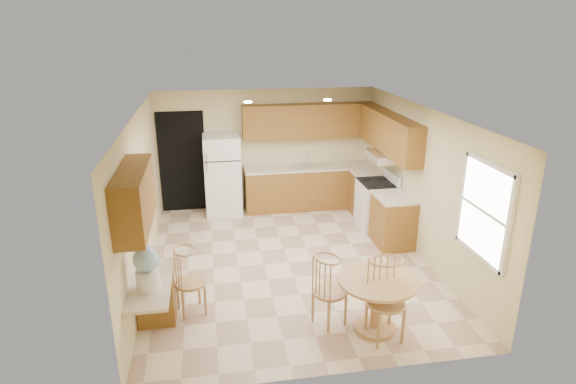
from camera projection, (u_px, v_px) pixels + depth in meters
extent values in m
plane|color=beige|center=(288.00, 262.00, 8.00)|extent=(5.50, 5.50, 0.00)
cube|color=white|center=(288.00, 113.00, 7.16)|extent=(4.50, 5.50, 0.02)
cube|color=beige|center=(266.00, 149.00, 10.14)|extent=(4.50, 0.02, 2.50)
cube|color=beige|center=(333.00, 278.00, 5.02)|extent=(4.50, 0.02, 2.50)
cube|color=beige|center=(141.00, 200.00, 7.22)|extent=(0.02, 5.50, 2.50)
cube|color=beige|center=(422.00, 184.00, 7.94)|extent=(0.02, 5.50, 2.50)
cube|color=black|center=(182.00, 162.00, 9.91)|extent=(0.90, 0.02, 2.10)
cube|color=brown|center=(309.00, 188.00, 10.27)|extent=(2.75, 0.60, 0.87)
cube|color=beige|center=(310.00, 167.00, 10.12)|extent=(2.75, 0.63, 0.04)
cube|color=brown|center=(366.00, 194.00, 9.89)|extent=(0.60, 0.59, 0.87)
cube|color=beige|center=(368.00, 173.00, 9.73)|extent=(0.63, 0.59, 0.04)
cube|color=brown|center=(393.00, 221.00, 8.53)|extent=(0.60, 0.80, 0.87)
cube|color=beige|center=(395.00, 197.00, 8.38)|extent=(0.63, 0.80, 0.04)
cube|color=brown|center=(309.00, 121.00, 9.92)|extent=(2.75, 0.33, 0.70)
cube|color=brown|center=(389.00, 133.00, 8.84)|extent=(0.33, 2.42, 0.70)
cube|color=brown|center=(134.00, 198.00, 5.56)|extent=(0.33, 1.40, 0.70)
cube|color=silver|center=(309.00, 166.00, 10.11)|extent=(0.78, 0.44, 0.01)
cube|color=silver|center=(384.00, 156.00, 8.94)|extent=(0.50, 0.76, 0.14)
cube|color=brown|center=(156.00, 296.00, 6.33)|extent=(0.48, 0.42, 0.72)
cube|color=beige|center=(150.00, 285.00, 5.85)|extent=(0.50, 1.20, 0.04)
cube|color=white|center=(485.00, 211.00, 6.13)|extent=(0.05, 1.00, 1.20)
cube|color=white|center=(491.00, 164.00, 5.92)|extent=(0.05, 1.10, 0.06)
cube|color=white|center=(478.00, 254.00, 6.34)|extent=(0.05, 1.10, 0.06)
cube|color=white|center=(509.00, 227.00, 5.64)|extent=(0.05, 0.06, 1.28)
cube|color=white|center=(463.00, 197.00, 6.62)|extent=(0.05, 0.06, 1.28)
cylinder|color=white|center=(248.00, 102.00, 8.21)|extent=(0.14, 0.14, 0.02)
cylinder|color=white|center=(327.00, 100.00, 8.43)|extent=(0.14, 0.14, 0.02)
cube|color=white|center=(223.00, 175.00, 9.80)|extent=(0.73, 0.68, 1.65)
cube|color=black|center=(223.00, 162.00, 9.35)|extent=(0.71, 0.01, 0.02)
cube|color=silver|center=(207.00, 167.00, 9.33)|extent=(0.03, 0.03, 0.18)
cube|color=silver|center=(206.00, 158.00, 9.26)|extent=(0.03, 0.03, 0.14)
cube|color=white|center=(376.00, 205.00, 9.25)|extent=(0.65, 0.76, 0.90)
cube|color=black|center=(378.00, 183.00, 9.10)|extent=(0.64, 0.75, 0.02)
cube|color=white|center=(392.00, 177.00, 9.11)|extent=(0.06, 0.76, 0.18)
cylinder|color=tan|center=(375.00, 328.00, 6.24)|extent=(0.54, 0.54, 0.06)
cylinder|color=tan|center=(376.00, 306.00, 6.13)|extent=(0.13, 0.13, 0.66)
cylinder|color=tan|center=(378.00, 281.00, 6.01)|extent=(1.00, 1.00, 0.04)
cylinder|color=tan|center=(330.00, 292.00, 6.24)|extent=(0.43, 0.43, 0.04)
cylinder|color=tan|center=(315.00, 302.00, 6.43)|extent=(0.04, 0.04, 0.46)
cylinder|color=tan|center=(337.00, 300.00, 6.48)|extent=(0.04, 0.04, 0.46)
cylinder|color=tan|center=(320.00, 315.00, 6.15)|extent=(0.04, 0.04, 0.46)
cylinder|color=tan|center=(344.00, 313.00, 6.20)|extent=(0.04, 0.04, 0.46)
cylinder|color=tan|center=(386.00, 303.00, 5.92)|extent=(0.47, 0.47, 0.04)
cylinder|color=tan|center=(367.00, 314.00, 6.13)|extent=(0.04, 0.04, 0.50)
cylinder|color=tan|center=(392.00, 312.00, 6.18)|extent=(0.04, 0.04, 0.50)
cylinder|color=tan|center=(376.00, 330.00, 5.82)|extent=(0.04, 0.04, 0.50)
cylinder|color=tan|center=(402.00, 327.00, 5.87)|extent=(0.04, 0.04, 0.50)
cylinder|color=tan|center=(190.00, 283.00, 6.49)|extent=(0.42, 0.42, 0.04)
cylinder|color=tan|center=(181.00, 293.00, 6.68)|extent=(0.04, 0.04, 0.45)
cylinder|color=tan|center=(203.00, 291.00, 6.72)|extent=(0.04, 0.04, 0.45)
cylinder|color=tan|center=(180.00, 304.00, 6.40)|extent=(0.04, 0.04, 0.45)
cylinder|color=tan|center=(203.00, 302.00, 6.44)|extent=(0.04, 0.04, 0.45)
cylinder|color=white|center=(148.00, 279.00, 5.70)|extent=(0.28, 0.28, 0.24)
sphere|color=#8DB6DA|center=(146.00, 259.00, 5.61)|extent=(0.31, 0.31, 0.31)
cylinder|color=#8DB6DA|center=(144.00, 244.00, 5.54)|extent=(0.08, 0.08, 0.09)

